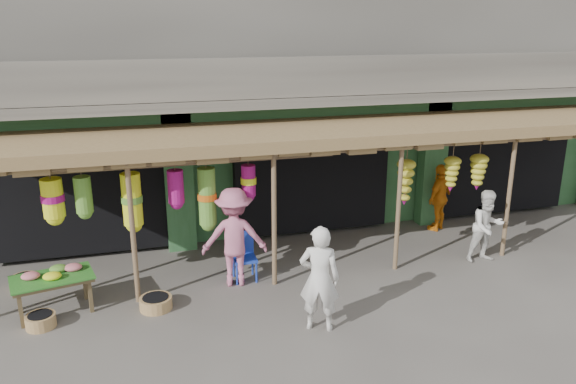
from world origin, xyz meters
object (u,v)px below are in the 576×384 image
object	(u,v)px
flower_table	(53,278)
person_front	(319,278)
person_right	(487,226)
person_shopper	(234,237)
person_vendor	(440,197)
blue_chair	(244,253)

from	to	relation	value
flower_table	person_front	world-z (taller)	person_front
person_right	person_shopper	distance (m)	5.17
person_front	person_shopper	distance (m)	2.21
flower_table	person_front	bearing A→B (deg)	-35.47
person_right	flower_table	bearing A→B (deg)	179.17
person_right	person_vendor	distance (m)	1.91
blue_chair	person_front	distance (m)	2.33
person_vendor	person_shopper	size ratio (longest dim) A/B	0.85
person_shopper	flower_table	bearing A→B (deg)	13.92
blue_chair	person_front	size ratio (longest dim) A/B	0.52
blue_chair	person_front	world-z (taller)	person_front
person_right	person_shopper	bearing A→B (deg)	175.90
flower_table	blue_chair	size ratio (longest dim) A/B	1.57
person_vendor	person_shopper	world-z (taller)	person_shopper
person_front	person_vendor	bearing A→B (deg)	-116.01
person_vendor	blue_chair	bearing A→B (deg)	-18.08
person_right	person_vendor	world-z (taller)	person_vendor
flower_table	person_shopper	size ratio (longest dim) A/B	0.76
flower_table	person_right	size ratio (longest dim) A/B	0.95
person_front	person_right	distance (m)	4.45
person_right	person_vendor	size ratio (longest dim) A/B	0.95
person_front	blue_chair	bearing A→B (deg)	-45.86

